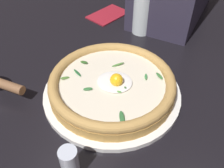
# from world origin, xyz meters

# --- Properties ---
(ground_plane) EXTENTS (2.40, 2.40, 0.03)m
(ground_plane) POSITION_xyz_m (0.00, 0.00, -0.01)
(ground_plane) COLOR black
(ground_plane) RESTS_ON ground
(pizza_plate) EXTENTS (0.32, 0.32, 0.01)m
(pizza_plate) POSITION_xyz_m (0.04, 0.03, 0.01)
(pizza_plate) COLOR white
(pizza_plate) RESTS_ON ground
(pizza) EXTENTS (0.29, 0.29, 0.06)m
(pizza) POSITION_xyz_m (0.04, 0.03, 0.03)
(pizza) COLOR #C18F44
(pizza) RESTS_ON pizza_plate
(drinking_glass) EXTENTS (0.06, 0.06, 0.13)m
(drinking_glass) POSITION_xyz_m (0.03, -0.27, 0.06)
(drinking_glass) COLOR silver
(drinking_glass) RESTS_ON ground
(folded_napkin) EXTENTS (0.14, 0.17, 0.01)m
(folded_napkin) POSITION_xyz_m (0.17, -0.35, 0.00)
(folded_napkin) COLOR maroon
(folded_napkin) RESTS_ON ground
(pepper_shaker) EXTENTS (0.03, 0.03, 0.07)m
(pepper_shaker) POSITION_xyz_m (0.05, 0.24, 0.04)
(pepper_shaker) COLOR silver
(pepper_shaker) RESTS_ON ground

